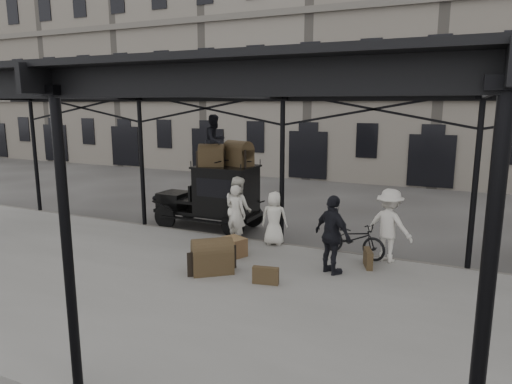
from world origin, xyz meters
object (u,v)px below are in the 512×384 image
(taxi, at_px, (218,194))
(steamer_trunk_platform, at_px, (212,258))
(porter_official, at_px, (333,235))
(porter_left, at_px, (236,214))
(steamer_trunk_roof_near, at_px, (212,157))
(bicycle, at_px, (353,238))

(taxi, bearing_deg, steamer_trunk_platform, -62.47)
(taxi, distance_m, porter_official, 5.48)
(porter_left, bearing_deg, steamer_trunk_roof_near, -30.72)
(porter_official, relative_size, steamer_trunk_roof_near, 2.32)
(porter_official, xyz_separation_m, bicycle, (0.16, 1.50, -0.47))
(porter_left, bearing_deg, steamer_trunk_platform, 113.00)
(taxi, distance_m, bicycle, 5.07)
(taxi, relative_size, porter_left, 2.10)
(porter_official, bearing_deg, bicycle, -64.87)
(porter_left, xyz_separation_m, porter_official, (3.22, -1.22, 0.09))
(porter_left, xyz_separation_m, steamer_trunk_roof_near, (-1.57, 1.33, 1.46))
(porter_official, distance_m, bicycle, 1.58)
(porter_official, height_order, steamer_trunk_platform, porter_official)
(steamer_trunk_platform, bearing_deg, bicycle, 4.30)
(porter_left, xyz_separation_m, bicycle, (3.38, 0.27, -0.38))
(porter_left, bearing_deg, taxi, -37.11)
(steamer_trunk_roof_near, xyz_separation_m, steamer_trunk_platform, (2.15, -3.72, -1.98))
(taxi, relative_size, steamer_trunk_platform, 3.74)
(taxi, bearing_deg, steamer_trunk_roof_near, -108.07)
(steamer_trunk_roof_near, bearing_deg, porter_official, -50.94)
(bicycle, distance_m, steamer_trunk_roof_near, 5.39)
(steamer_trunk_roof_near, relative_size, steamer_trunk_platform, 0.85)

